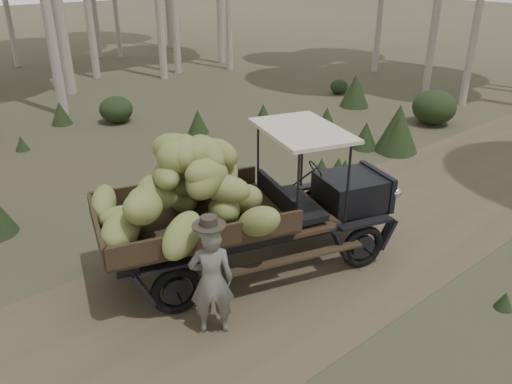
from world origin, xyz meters
The scene contains 5 objects.
ground centered at (0.00, 0.00, 0.00)m, with size 120.00×120.00×0.00m, color #473D2B.
dirt_track centered at (0.00, 0.00, 0.00)m, with size 70.00×4.00×0.01m, color brown.
banana_truck centered at (-1.22, 0.66, 1.52)m, with size 5.38×3.18×2.52m.
farmer centered at (-2.14, -0.46, 0.86)m, with size 0.73×0.67×1.82m.
undergrowth centered at (-0.91, 1.77, 0.54)m, with size 25.14×22.19×1.38m.
Camera 1 is at (-5.28, -5.16, 4.80)m, focal length 35.00 mm.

